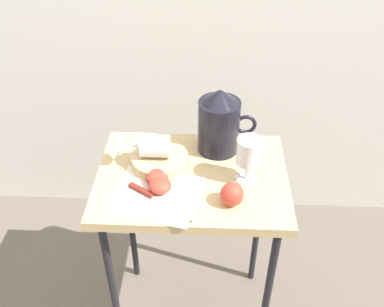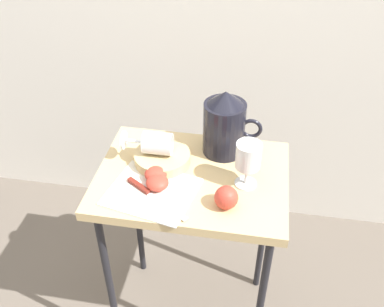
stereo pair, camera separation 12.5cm
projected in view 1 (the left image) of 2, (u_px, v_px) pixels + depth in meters
name	position (u px, v px, depth m)	size (l,w,h in m)	color
table	(192.00, 194.00, 1.35)	(0.57, 0.42, 0.71)	tan
linen_napkin	(155.00, 195.00, 1.23)	(0.24, 0.21, 0.00)	silver
basket_tray	(160.00, 160.00, 1.32)	(0.17, 0.17, 0.04)	tan
pitcher	(219.00, 126.00, 1.35)	(0.18, 0.13, 0.22)	black
wine_glass_upright	(249.00, 154.00, 1.22)	(0.07, 0.07, 0.14)	silver
wine_glass_tipped_near	(153.00, 146.00, 1.30)	(0.15, 0.07, 0.07)	silver
apple_half_left	(160.00, 186.00, 1.23)	(0.07, 0.07, 0.04)	#CC3D2D
apple_half_right	(157.00, 177.00, 1.26)	(0.07, 0.07, 0.04)	#CC3D2D
apple_whole	(232.00, 194.00, 1.18)	(0.07, 0.07, 0.07)	#CC3D2D
knife	(151.00, 196.00, 1.21)	(0.20, 0.14, 0.01)	silver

